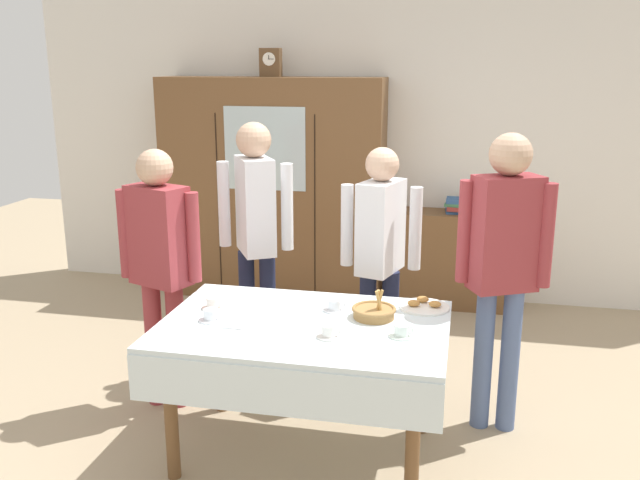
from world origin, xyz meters
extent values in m
plane|color=tan|center=(0.00, 0.00, 0.00)|extent=(12.00, 12.00, 0.00)
cube|color=silver|center=(0.00, 2.65, 1.35)|extent=(6.40, 0.10, 2.70)
cylinder|color=brown|center=(-0.62, -0.57, 0.37)|extent=(0.07, 0.07, 0.74)
cylinder|color=brown|center=(0.62, -0.57, 0.37)|extent=(0.07, 0.07, 0.74)
cylinder|color=brown|center=(-0.62, 0.17, 0.37)|extent=(0.07, 0.07, 0.74)
cylinder|color=brown|center=(0.62, 0.17, 0.37)|extent=(0.07, 0.07, 0.74)
cube|color=silver|center=(0.00, -0.20, 0.76)|extent=(1.51, 1.01, 0.03)
cube|color=silver|center=(0.00, -0.71, 0.62)|extent=(1.51, 0.01, 0.24)
cube|color=brown|center=(-0.90, 2.35, 0.99)|extent=(1.99, 0.45, 1.98)
cube|color=silver|center=(-0.90, 2.13, 1.39)|extent=(0.72, 0.01, 0.71)
cube|color=black|center=(-1.34, 2.13, 0.89)|extent=(0.01, 0.01, 1.59)
cube|color=black|center=(-0.46, 2.13, 0.89)|extent=(0.01, 0.01, 1.59)
cube|color=brown|center=(-0.90, 2.35, 2.10)|extent=(0.18, 0.10, 0.24)
cylinder|color=white|center=(-0.90, 2.30, 2.13)|extent=(0.11, 0.01, 0.11)
cube|color=black|center=(-0.90, 2.30, 2.15)|extent=(0.00, 0.00, 0.04)
cube|color=black|center=(-0.88, 2.30, 2.13)|extent=(0.05, 0.00, 0.00)
cube|color=brown|center=(0.72, 2.41, 0.42)|extent=(0.94, 0.35, 0.84)
cube|color=#2D5184|center=(0.72, 2.41, 0.86)|extent=(0.17, 0.19, 0.03)
cube|color=#99332D|center=(0.72, 2.41, 0.89)|extent=(0.13, 0.22, 0.04)
cube|color=#3D754C|center=(0.72, 2.41, 0.92)|extent=(0.18, 0.20, 0.03)
cube|color=#2D5184|center=(0.72, 2.41, 0.95)|extent=(0.15, 0.18, 0.04)
cylinder|color=white|center=(0.12, 0.01, 0.78)|extent=(0.13, 0.13, 0.01)
cylinder|color=white|center=(0.12, 0.01, 0.81)|extent=(0.08, 0.08, 0.05)
torus|color=white|center=(0.16, 0.01, 0.81)|extent=(0.04, 0.01, 0.04)
cylinder|color=white|center=(-0.49, -0.27, 0.78)|extent=(0.13, 0.13, 0.01)
cylinder|color=white|center=(-0.49, -0.27, 0.81)|extent=(0.08, 0.08, 0.05)
torus|color=white|center=(-0.46, -0.27, 0.81)|extent=(0.04, 0.01, 0.04)
cylinder|color=silver|center=(0.52, -0.28, 0.78)|extent=(0.13, 0.13, 0.01)
cylinder|color=silver|center=(0.52, -0.28, 0.81)|extent=(0.08, 0.08, 0.05)
torus|color=silver|center=(0.56, -0.28, 0.81)|extent=(0.04, 0.01, 0.04)
cylinder|color=#47230F|center=(0.52, -0.28, 0.83)|extent=(0.06, 0.06, 0.01)
cylinder|color=white|center=(-0.55, -0.09, 0.78)|extent=(0.13, 0.13, 0.01)
cylinder|color=white|center=(-0.55, -0.09, 0.81)|extent=(0.08, 0.08, 0.05)
torus|color=white|center=(-0.51, -0.09, 0.81)|extent=(0.04, 0.01, 0.04)
cylinder|color=#47230F|center=(-0.55, -0.09, 0.83)|extent=(0.06, 0.06, 0.01)
cylinder|color=white|center=(0.17, -0.36, 0.78)|extent=(0.13, 0.13, 0.01)
cylinder|color=white|center=(0.17, -0.36, 0.81)|extent=(0.08, 0.08, 0.05)
torus|color=white|center=(0.21, -0.36, 0.81)|extent=(0.04, 0.01, 0.04)
cylinder|color=#47230F|center=(0.17, -0.36, 0.83)|extent=(0.06, 0.06, 0.01)
cylinder|color=#9E7542|center=(0.35, -0.05, 0.80)|extent=(0.22, 0.22, 0.05)
torus|color=#9E7542|center=(0.35, -0.05, 0.82)|extent=(0.24, 0.24, 0.02)
cylinder|color=tan|center=(0.38, -0.06, 0.87)|extent=(0.04, 0.03, 0.12)
cylinder|color=tan|center=(0.38, -0.05, 0.87)|extent=(0.04, 0.03, 0.12)
cylinder|color=tan|center=(0.38, -0.04, 0.87)|extent=(0.03, 0.04, 0.12)
cylinder|color=white|center=(0.61, 0.16, 0.78)|extent=(0.28, 0.28, 0.01)
ellipsoid|color=#BC7F3D|center=(0.67, 0.15, 0.80)|extent=(0.07, 0.05, 0.04)
ellipsoid|color=#BC7F3D|center=(0.59, 0.22, 0.80)|extent=(0.07, 0.05, 0.04)
ellipsoid|color=#BC7F3D|center=(0.55, 0.14, 0.80)|extent=(0.07, 0.05, 0.04)
cube|color=silver|center=(0.35, 0.16, 0.78)|extent=(0.10, 0.01, 0.00)
ellipsoid|color=silver|center=(0.40, 0.16, 0.78)|extent=(0.03, 0.02, 0.01)
cube|color=silver|center=(-0.36, -0.36, 0.78)|extent=(0.10, 0.01, 0.00)
ellipsoid|color=silver|center=(-0.30, -0.36, 0.78)|extent=(0.03, 0.02, 0.01)
cylinder|color=#191E38|center=(0.21, 0.74, 0.39)|extent=(0.11, 0.11, 0.79)
cylinder|color=#191E38|center=(0.36, 0.74, 0.39)|extent=(0.11, 0.11, 0.79)
cube|color=silver|center=(0.28, 0.74, 1.09)|extent=(0.29, 0.40, 0.59)
sphere|color=#DBB293|center=(0.28, 0.74, 1.49)|extent=(0.21, 0.21, 0.21)
cylinder|color=silver|center=(0.06, 0.74, 1.09)|extent=(0.08, 0.08, 0.53)
cylinder|color=silver|center=(0.50, 0.74, 1.09)|extent=(0.08, 0.08, 0.53)
cylinder|color=#933338|center=(-1.06, 0.17, 0.40)|extent=(0.11, 0.11, 0.80)
cylinder|color=#933338|center=(-0.91, 0.17, 0.40)|extent=(0.11, 0.11, 0.80)
cube|color=#933338|center=(-0.98, 0.17, 1.10)|extent=(0.41, 0.32, 0.60)
sphere|color=tan|center=(-0.98, 0.17, 1.51)|extent=(0.22, 0.22, 0.22)
cylinder|color=#933338|center=(-1.20, 0.17, 1.10)|extent=(0.08, 0.08, 0.54)
cylinder|color=#933338|center=(-0.76, 0.17, 1.10)|extent=(0.08, 0.08, 0.54)
cylinder|color=#191E38|center=(-0.64, 0.79, 0.43)|extent=(0.11, 0.11, 0.86)
cylinder|color=#191E38|center=(-0.49, 0.79, 0.43)|extent=(0.11, 0.11, 0.86)
cube|color=silver|center=(-0.57, 0.79, 1.18)|extent=(0.35, 0.41, 0.64)
sphere|color=tan|center=(-0.57, 0.79, 1.62)|extent=(0.23, 0.23, 0.23)
cylinder|color=silver|center=(-0.79, 0.79, 1.18)|extent=(0.08, 0.08, 0.58)
cylinder|color=silver|center=(-0.35, 0.79, 1.18)|extent=(0.08, 0.08, 0.58)
cylinder|color=slate|center=(0.95, 0.31, 0.43)|extent=(0.11, 0.11, 0.86)
cylinder|color=slate|center=(1.10, 0.31, 0.43)|extent=(0.11, 0.11, 0.86)
cube|color=#933338|center=(1.03, 0.31, 1.19)|extent=(0.41, 0.34, 0.65)
sphere|color=tan|center=(1.03, 0.31, 1.63)|extent=(0.23, 0.23, 0.23)
cylinder|color=#933338|center=(0.81, 0.31, 1.19)|extent=(0.08, 0.08, 0.58)
cylinder|color=#933338|center=(1.25, 0.31, 1.19)|extent=(0.08, 0.08, 0.58)
camera|label=1|loc=(0.79, -3.49, 2.11)|focal=38.34mm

